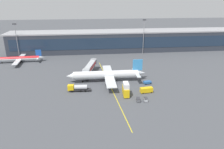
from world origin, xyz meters
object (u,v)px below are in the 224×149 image
(main_airliner, at_px, (107,75))
(catering_lift, at_px, (126,89))
(baggage_cart_1, at_px, (146,99))
(commuter_jet_far, at_px, (18,59))
(baggage_cart_0, at_px, (138,100))
(pushback_tug, at_px, (147,82))
(fuel_tanker, at_px, (78,88))
(lavatory_truck, at_px, (146,90))

(main_airliner, bearing_deg, catering_lift, -68.56)
(baggage_cart_1, height_order, commuter_jet_far, commuter_jet_far)
(baggage_cart_0, relative_size, baggage_cart_1, 1.00)
(commuter_jet_far, bearing_deg, main_airliner, -35.71)
(pushback_tug, height_order, baggage_cart_1, baggage_cart_1)
(main_airliner, xyz_separation_m, commuter_jet_far, (-56.95, 40.94, -1.03))
(fuel_tanker, height_order, pushback_tug, fuel_tanker)
(baggage_cart_1, bearing_deg, fuel_tanker, 155.20)
(lavatory_truck, relative_size, commuter_jet_far, 0.18)
(pushback_tug, relative_size, baggage_cart_1, 1.51)
(main_airliner, height_order, pushback_tug, main_airliner)
(baggage_cart_0, bearing_deg, catering_lift, 125.98)
(baggage_cart_1, bearing_deg, main_airliner, 121.09)
(catering_lift, xyz_separation_m, lavatory_truck, (10.03, 2.03, -1.64))
(main_airliner, xyz_separation_m, baggage_cart_1, (14.69, -24.36, -3.03))
(commuter_jet_far, bearing_deg, catering_lift, -42.65)
(catering_lift, bearing_deg, fuel_tanker, 161.53)
(catering_lift, height_order, baggage_cart_1, catering_lift)
(fuel_tanker, xyz_separation_m, pushback_tug, (35.41, 5.05, -0.90))
(catering_lift, height_order, baggage_cart_0, catering_lift)
(catering_lift, distance_m, baggage_cart_1, 10.13)
(fuel_tanker, height_order, baggage_cart_1, fuel_tanker)
(fuel_tanker, bearing_deg, main_airliner, 36.19)
(catering_lift, height_order, lavatory_truck, catering_lift)
(lavatory_truck, bearing_deg, main_airliner, 136.90)
(main_airliner, bearing_deg, baggage_cart_0, -64.52)
(fuel_tanker, relative_size, baggage_cart_1, 3.95)
(pushback_tug, xyz_separation_m, baggage_cart_1, (-6.00, -18.64, -0.07))
(baggage_cart_0, height_order, baggage_cart_1, same)
(pushback_tug, bearing_deg, main_airliner, 164.55)
(baggage_cart_1, distance_m, commuter_jet_far, 96.95)
(lavatory_truck, height_order, baggage_cart_0, lavatory_truck)
(lavatory_truck, distance_m, commuter_jet_far, 93.45)
(fuel_tanker, relative_size, commuter_jet_far, 0.32)
(baggage_cart_0, height_order, commuter_jet_far, commuter_jet_far)
(fuel_tanker, bearing_deg, baggage_cart_0, -26.99)
(main_airliner, bearing_deg, commuter_jet_far, 144.29)
(main_airliner, height_order, lavatory_truck, main_airliner)
(pushback_tug, xyz_separation_m, lavatory_truck, (-3.56, -10.31, 0.57))
(commuter_jet_far, bearing_deg, baggage_cart_0, -43.55)
(fuel_tanker, relative_size, pushback_tug, 2.62)
(catering_lift, distance_m, commuter_jet_far, 87.07)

